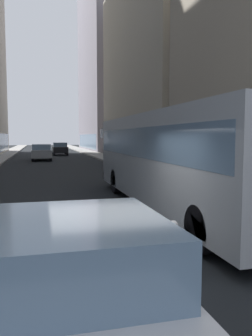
{
  "coord_description": "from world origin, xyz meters",
  "views": [
    {
      "loc": [
        -1.43,
        -6.86,
        2.34
      ],
      "look_at": [
        1.12,
        3.13,
        1.4
      ],
      "focal_mm": 36.47,
      "sensor_mm": 36.0,
      "label": 1
    }
  ],
  "objects": [
    {
      "name": "sidewalk_right",
      "position": [
        5.7,
        35.0,
        0.07
      ],
      "size": [
        2.4,
        110.0,
        0.15
      ],
      "primitive_type": "cube",
      "color": "gray",
      "rests_on": "ground"
    },
    {
      "name": "car_silver_sedan",
      "position": [
        -1.2,
        -3.72,
        0.82
      ],
      "size": [
        1.86,
        3.92,
        1.62
      ],
      "color": "#B7BABF",
      "rests_on": "ground"
    },
    {
      "name": "ground_plane",
      "position": [
        0.0,
        35.0,
        0.0
      ],
      "size": [
        120.0,
        120.0,
        0.0
      ],
      "primitive_type": "plane",
      "color": "black"
    },
    {
      "name": "building_right_far",
      "position": [
        11.9,
        53.87,
        15.76
      ],
      "size": [
        10.21,
        23.56,
        31.54
      ],
      "color": "slate",
      "rests_on": "ground"
    },
    {
      "name": "car_grey_wagon",
      "position": [
        -1.2,
        28.49,
        0.83
      ],
      "size": [
        1.92,
        4.63,
        1.62
      ],
      "color": "slate",
      "rests_on": "ground"
    },
    {
      "name": "traffic_light_near",
      "position": [
        4.9,
        2.49,
        2.44
      ],
      "size": [
        0.24,
        0.41,
        3.4
      ],
      "color": "black",
      "rests_on": "sidewalk_right"
    },
    {
      "name": "sidewalk_left",
      "position": [
        -5.7,
        35.0,
        0.07
      ],
      "size": [
        2.4,
        110.0,
        0.15
      ],
      "primitive_type": "cube",
      "color": "gray",
      "rests_on": "ground"
    },
    {
      "name": "building_right_mid",
      "position": [
        11.9,
        28.18,
        10.05
      ],
      "size": [
        9.25,
        22.97,
        20.11
      ],
      "color": "#B2A893",
      "rests_on": "ground"
    },
    {
      "name": "dalmatian_dog",
      "position": [
        1.08,
        -1.1,
        0.51
      ],
      "size": [
        0.22,
        0.96,
        0.72
      ],
      "color": "white",
      "rests_on": "ground"
    },
    {
      "name": "car_black_suv",
      "position": [
        1.2,
        38.11,
        0.82
      ],
      "size": [
        1.85,
        4.17,
        1.62
      ],
      "color": "black",
      "rests_on": "ground"
    },
    {
      "name": "transit_bus",
      "position": [
        2.8,
        3.38,
        1.78
      ],
      "size": [
        2.78,
        11.53,
        3.05
      ],
      "color": "#999EA3",
      "rests_on": "ground"
    },
    {
      "name": "pedestrian_with_handbag",
      "position": [
        6.21,
        8.96,
        1.01
      ],
      "size": [
        0.45,
        0.34,
        1.69
      ],
      "color": "#1E1E2D",
      "rests_on": "sidewalk_right"
    }
  ]
}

